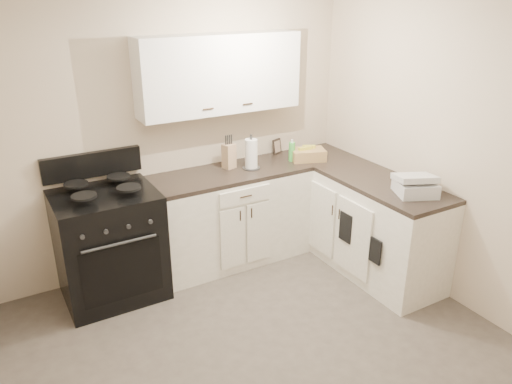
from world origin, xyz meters
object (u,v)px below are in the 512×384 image
paper_towel (251,154)px  countertop_grill (415,188)px  knife_block (229,156)px  wicker_basket (308,155)px  stove (110,247)px

paper_towel → countertop_grill: (0.88, -1.27, -0.09)m
knife_block → countertop_grill: size_ratio=0.76×
paper_towel → wicker_basket: size_ratio=0.87×
stove → countertop_grill: countertop_grill is taller
wicker_basket → countertop_grill: bearing=-78.1°
knife_block → countertop_grill: (1.06, -1.38, -0.06)m
countertop_grill → knife_block: bearing=151.9°
knife_block → wicker_basket: knife_block is taller
knife_block → paper_towel: size_ratio=0.83×
wicker_basket → countertop_grill: countertop_grill is taller
stove → paper_towel: (1.43, 0.00, 0.62)m
stove → countertop_grill: 2.68m
paper_towel → stove: bearing=-179.9°
wicker_basket → stove: bearing=178.3°
wicker_basket → countertop_grill: 1.23m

